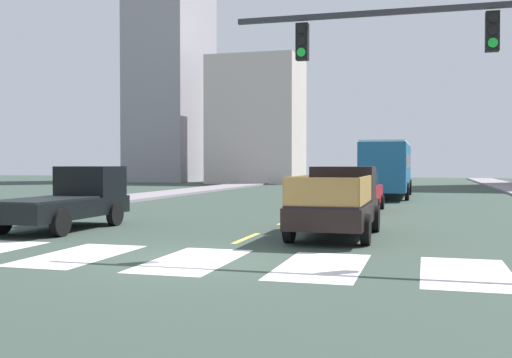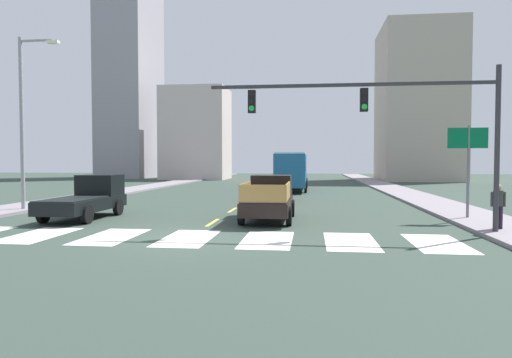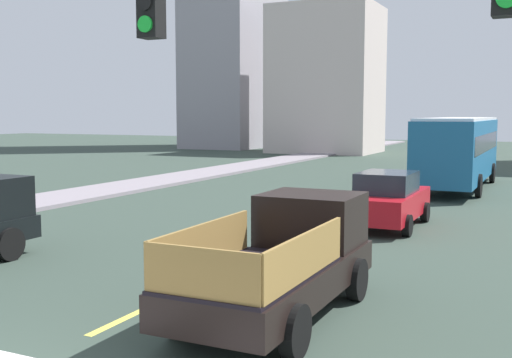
% 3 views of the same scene
% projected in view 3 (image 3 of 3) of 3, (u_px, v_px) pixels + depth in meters
% --- Properties ---
extents(sidewalk_left, '(3.07, 110.00, 0.15)m').
position_uv_depth(sidewalk_left, '(111.00, 189.00, 28.51)').
color(sidewalk_left, gray).
rests_on(sidewalk_left, ground).
extents(lane_dash_0, '(0.16, 2.40, 0.01)m').
position_uv_depth(lane_dash_0, '(133.00, 314.00, 10.98)').
color(lane_dash_0, '#D3C849').
rests_on(lane_dash_0, ground).
extents(lane_dash_1, '(0.16, 2.40, 0.01)m').
position_uv_depth(lane_dash_1, '(256.00, 256.00, 15.48)').
color(lane_dash_1, '#D3C849').
rests_on(lane_dash_1, ground).
extents(lane_dash_2, '(0.16, 2.40, 0.01)m').
position_uv_depth(lane_dash_2, '(323.00, 224.00, 19.97)').
color(lane_dash_2, '#D3C849').
rests_on(lane_dash_2, ground).
extents(lane_dash_3, '(0.16, 2.40, 0.01)m').
position_uv_depth(lane_dash_3, '(366.00, 204.00, 24.46)').
color(lane_dash_3, '#D3C849').
rests_on(lane_dash_3, ground).
extents(lane_dash_4, '(0.16, 2.40, 0.01)m').
position_uv_depth(lane_dash_4, '(395.00, 190.00, 28.95)').
color(lane_dash_4, '#D3C849').
rests_on(lane_dash_4, ground).
extents(lane_dash_5, '(0.16, 2.40, 0.01)m').
position_uv_depth(lane_dash_5, '(417.00, 180.00, 33.44)').
color(lane_dash_5, '#D3C849').
rests_on(lane_dash_5, ground).
extents(lane_dash_6, '(0.16, 2.40, 0.01)m').
position_uv_depth(lane_dash_6, '(433.00, 172.00, 37.93)').
color(lane_dash_6, '#D3C849').
rests_on(lane_dash_6, ground).
extents(lane_dash_7, '(0.16, 2.40, 0.01)m').
position_uv_depth(lane_dash_7, '(446.00, 166.00, 42.42)').
color(lane_dash_7, '#D3C849').
rests_on(lane_dash_7, ground).
extents(pickup_stakebed, '(2.18, 5.20, 1.96)m').
position_uv_depth(pickup_stakebed, '(286.00, 259.00, 11.14)').
color(pickup_stakebed, black).
rests_on(pickup_stakebed, ground).
extents(city_bus, '(2.72, 10.80, 3.32)m').
position_uv_depth(city_bus, '(459.00, 147.00, 29.28)').
color(city_bus, '#1B5C89').
rests_on(city_bus, ground).
extents(sedan_mid, '(2.02, 4.40, 1.72)m').
position_uv_depth(sedan_mid, '(388.00, 199.00, 19.43)').
color(sedan_mid, red).
rests_on(sedan_mid, ground).
extents(block_mid_left, '(9.12, 7.55, 13.06)m').
position_uv_depth(block_mid_left, '(326.00, 80.00, 56.57)').
color(block_mid_left, beige).
rests_on(block_mid_left, ground).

